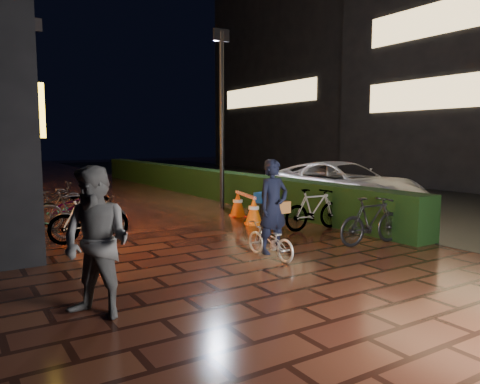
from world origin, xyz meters
TOP-DOWN VIEW (x-y plane):
  - ground at (0.00, 0.00)m, footprint 80.00×80.00m
  - asphalt_road at (9.00, 5.00)m, footprint 11.00×60.00m
  - hedge at (3.30, 8.00)m, footprint 0.70×20.00m
  - bystander_person at (-3.39, -2.29)m, footprint 1.09×1.13m
  - van at (5.42, 2.59)m, footprint 3.27×5.48m
  - far_buildings at (17.23, 9.61)m, footprint 9.08×31.00m
  - lamp_post_hedge at (2.42, 4.80)m, footprint 0.52×0.15m
  - lamp_post_sf at (-2.39, 7.82)m, footprint 0.55×0.16m
  - cyclist at (0.00, -1.16)m, footprint 0.66×1.27m
  - traffic_barrier at (1.76, 2.42)m, footprint 0.80×1.75m
  - cart_assembly at (2.46, 2.66)m, footprint 0.59×0.62m
  - parked_bikes_storefront at (-2.30, 3.83)m, footprint 1.88×5.07m
  - parked_bikes_hedge at (2.38, -0.44)m, footprint 1.71×2.35m

SIDE VIEW (x-z plane):
  - ground at x=0.00m, z-range 0.00..0.00m
  - asphalt_road at x=9.00m, z-range 0.00..0.01m
  - traffic_barrier at x=1.76m, z-range 0.00..0.71m
  - parked_bikes_storefront at x=-2.30m, z-range -0.03..0.95m
  - cart_assembly at x=2.46m, z-range 0.01..0.97m
  - parked_bikes_hedge at x=2.38m, z-range 0.00..0.98m
  - hedge at x=3.30m, z-range 0.00..1.00m
  - cyclist at x=0.00m, z-range -0.23..1.56m
  - van at x=5.42m, z-range 0.01..1.43m
  - bystander_person at x=-3.39m, z-range 0.00..1.83m
  - lamp_post_hedge at x=2.42m, z-range 0.27..5.69m
  - lamp_post_sf at x=-2.39m, z-range 0.29..6.04m
  - far_buildings at x=17.23m, z-range -0.53..13.47m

